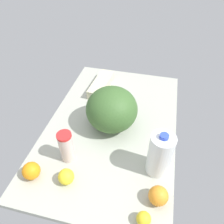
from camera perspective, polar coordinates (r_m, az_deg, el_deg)
The scene contains 9 objects.
countertop at distance 133.95cm, azimuth 0.00°, elevation -3.64°, with size 120.00×76.00×3.00cm, color #ABAFA0.
milk_jug at distance 105.58cm, azimuth 12.41°, elevation -10.79°, with size 11.38×11.38×25.50cm.
tumbler_cup at distance 112.06cm, azimuth -11.84°, elevation -8.85°, with size 7.28×7.28×18.06cm.
watermelon at distance 123.58cm, azimuth 0.13°, elevation 0.68°, with size 29.42×29.42×25.36cm, color #395F2C.
egg_carton at distance 159.37cm, azimuth -2.81°, elevation 7.17°, with size 30.58×10.06×6.41cm, color beige.
orange_near_front at distance 114.05cm, azimuth -20.34°, elevation -14.20°, with size 8.57×8.57×8.57cm, color orange.
lemon_far_back at distance 99.41cm, azimuth 8.26°, elevation -25.90°, with size 6.12×6.12×6.12cm, color yellow.
lemon_by_jug at distance 108.42cm, azimuth -11.89°, elevation -16.19°, with size 7.63×7.63×7.63cm, color yellow.
orange_loose at distance 103.10cm, azimuth 12.01°, elevation -20.61°, with size 8.75×8.75×8.75cm, color orange.
Camera 1 is at (90.58, 21.84, 97.73)cm, focal length 35.00 mm.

